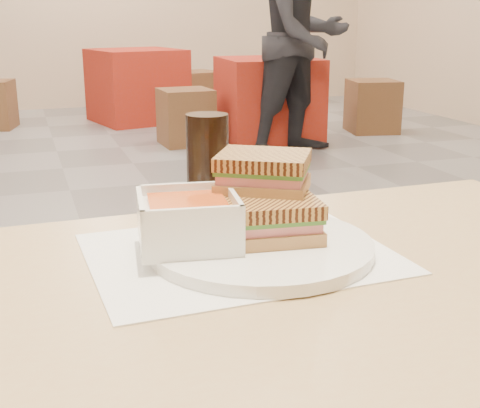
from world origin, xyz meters
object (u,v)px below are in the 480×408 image
object	(u,v)px
bg_table_1	(268,99)
bg_chair_1l	(186,117)
cola_glass	(208,159)
panini_lower	(270,219)
bg_chair_2r	(197,95)
soup_bowl	(188,222)
bg_table_2	(137,86)
patron_b	(306,37)
plate	(261,247)
main_table	(239,386)
bg_chair_1r	(372,106)

from	to	relation	value
bg_table_1	bg_chair_1l	xyz separation A→B (m)	(-0.74, -0.02, -0.12)
cola_glass	bg_table_1	distance (m)	4.60
panini_lower	bg_chair_2r	world-z (taller)	panini_lower
soup_bowl	bg_chair_2r	xyz separation A→B (m)	(1.57, 5.79, -0.56)
soup_bowl	bg_chair_2r	size ratio (longest dim) A/B	0.26
bg_table_2	patron_b	xyz separation A→B (m)	(0.96, -1.92, 0.53)
bg_chair_1l	patron_b	xyz separation A→B (m)	(0.79, -0.60, 0.66)
plate	panini_lower	size ratio (longest dim) A/B	2.21
bg_table_1	bg_table_2	size ratio (longest dim) A/B	0.84
panini_lower	cola_glass	distance (m)	0.25
plate	soup_bowl	size ratio (longest dim) A/B	2.10
plate	patron_b	bearing A→B (deg)	64.91
bg_table_2	bg_table_1	bearing A→B (deg)	-55.21
panini_lower	bg_table_1	distance (m)	4.82
main_table	bg_chair_2r	size ratio (longest dim) A/B	2.23
bg_table_1	bg_table_2	world-z (taller)	bg_table_2
plate	bg_chair_1l	distance (m)	4.60
bg_chair_1r	panini_lower	bearing A→B (deg)	-121.70
main_table	cola_glass	bearing A→B (deg)	79.18
cola_glass	bg_chair_1l	bearing A→B (deg)	76.47
soup_bowl	patron_b	bearing A→B (deg)	63.67
cola_glass	bg_chair_1l	world-z (taller)	cola_glass
patron_b	panini_lower	bearing A→B (deg)	-114.94
plate	patron_b	size ratio (longest dim) A/B	0.17
cola_glass	bg_chair_1r	bearing A→B (deg)	56.70
panini_lower	patron_b	world-z (taller)	patron_b
main_table	bg_chair_1r	world-z (taller)	main_table
panini_lower	patron_b	size ratio (longest dim) A/B	0.08
patron_b	plate	bearing A→B (deg)	-115.09
soup_bowl	bg_chair_1r	xyz separation A→B (m)	(2.87, 4.46, -0.56)
bg_table_1	bg_chair_2r	xyz separation A→B (m)	(-0.28, 1.33, -0.10)
soup_bowl	bg_table_1	distance (m)	4.84
main_table	cola_glass	distance (m)	0.42
bg_chair_1l	panini_lower	bearing A→B (deg)	-102.62
main_table	patron_b	distance (m)	4.40
main_table	plate	size ratio (longest dim) A/B	4.10
soup_bowl	patron_b	distance (m)	4.28
plate	soup_bowl	world-z (taller)	soup_bowl
bg_table_2	bg_chair_1r	bearing A→B (deg)	-33.79
cola_glass	bg_chair_1l	size ratio (longest dim) A/B	0.32
soup_bowl	bg_chair_1r	bearing A→B (deg)	57.23
main_table	bg_table_2	xyz separation A→B (m)	(0.92, 5.90, -0.28)
soup_bowl	panini_lower	xyz separation A→B (m)	(0.11, -0.01, -0.00)
plate	bg_table_2	bearing A→B (deg)	81.66
plate	bg_table_1	world-z (taller)	plate
cola_glass	bg_table_2	world-z (taller)	cola_glass
patron_b	bg_table_1	bearing A→B (deg)	94.83
main_table	bg_chair_1r	xyz separation A→B (m)	(2.85, 4.60, -0.40)
cola_glass	bg_chair_1l	distance (m)	4.36
bg_table_1	plate	bearing A→B (deg)	-111.38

